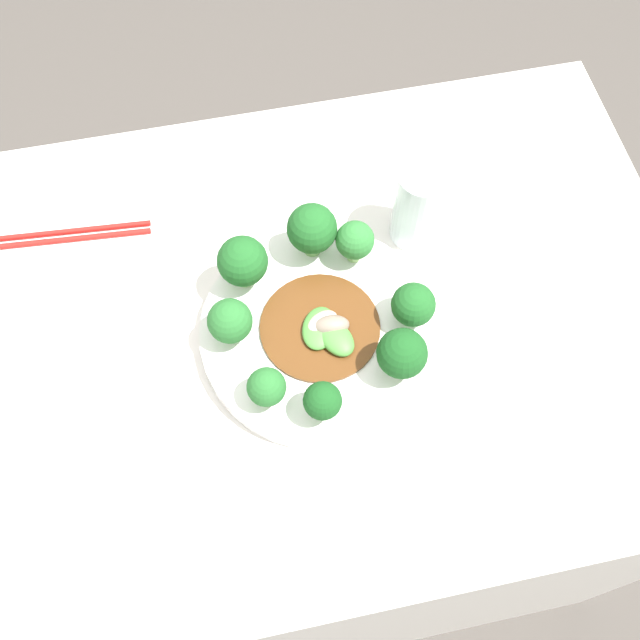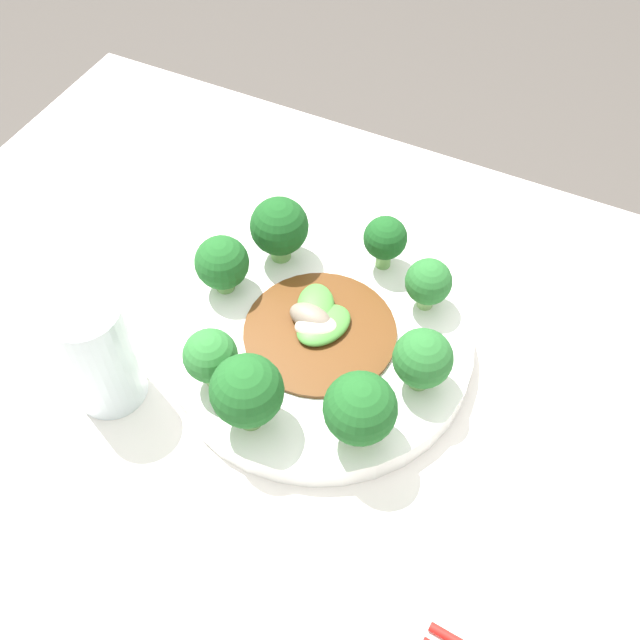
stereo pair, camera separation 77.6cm
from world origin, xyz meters
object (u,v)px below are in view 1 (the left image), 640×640
object	(u,v)px
broccoli_southwest	(267,387)
broccoli_south	(323,401)
broccoli_northwest	(243,262)
broccoli_northeast	(355,241)
broccoli_north	(312,229)
chopsticks	(67,236)
drinking_glass	(419,205)
broccoli_southeast	(402,354)
broccoli_east	(413,305)
plate	(320,333)
broccoli_west	(230,321)
stirfry_center	(324,328)

from	to	relation	value
broccoli_southwest	broccoli_south	world-z (taller)	broccoli_south
broccoli_northwest	broccoli_south	xyz separation A→B (m)	(0.06, -0.18, -0.01)
broccoli_northeast	broccoli_north	world-z (taller)	broccoli_north
broccoli_northeast	chopsticks	bearing A→B (deg)	161.15
broccoli_south	drinking_glass	xyz separation A→B (m)	(0.17, 0.22, -0.00)
broccoli_southeast	broccoli_east	world-z (taller)	broccoli_southeast
drinking_glass	chopsticks	world-z (taller)	drinking_glass
plate	broccoli_southeast	bearing A→B (deg)	-42.02
plate	broccoli_southwest	xyz separation A→B (m)	(-0.07, -0.07, 0.04)
broccoli_southwest	broccoli_west	bearing A→B (deg)	107.47
broccoli_northeast	broccoli_east	xyz separation A→B (m)	(0.05, -0.09, -0.00)
broccoli_northwest	chopsticks	world-z (taller)	broccoli_northwest
plate	stirfry_center	bearing A→B (deg)	-49.99
plate	chopsticks	world-z (taller)	plate
stirfry_center	chopsticks	distance (m)	0.36
broccoli_north	broccoli_east	bearing A→B (deg)	-51.51
broccoli_east	broccoli_west	distance (m)	0.20
broccoli_west	drinking_glass	size ratio (longest dim) A/B	0.54
broccoli_northeast	drinking_glass	bearing A→B (deg)	22.41
broccoli_southeast	broccoli_north	distance (m)	0.18
broccoli_northeast	broccoli_west	bearing A→B (deg)	-154.76
broccoli_south	chopsticks	world-z (taller)	broccoli_south
plate	broccoli_east	bearing A→B (deg)	-5.40
plate	stirfry_center	xyz separation A→B (m)	(0.00, -0.00, 0.02)
broccoli_south	drinking_glass	bearing A→B (deg)	53.48
broccoli_southeast	broccoli_northwest	bearing A→B (deg)	135.20
broccoli_north	broccoli_east	xyz separation A→B (m)	(0.09, -0.12, -0.01)
broccoli_southeast	broccoli_south	xyz separation A→B (m)	(-0.09, -0.03, -0.00)
broccoli_north	broccoli_south	distance (m)	0.21
broccoli_northwest	broccoli_southeast	bearing A→B (deg)	-44.80
broccoli_northeast	broccoli_northwest	bearing A→B (deg)	-177.80
broccoli_west	stirfry_center	bearing A→B (deg)	-8.29
broccoli_southeast	broccoli_northwest	world-z (taller)	broccoli_northwest
broccoli_northwest	drinking_glass	world-z (taller)	drinking_glass
broccoli_east	stirfry_center	xyz separation A→B (m)	(-0.10, 0.01, -0.03)
chopsticks	broccoli_northeast	bearing A→B (deg)	-18.85
plate	broccoli_northeast	xyz separation A→B (m)	(0.06, 0.09, 0.05)
drinking_glass	broccoli_south	bearing A→B (deg)	-126.52
plate	broccoli_west	size ratio (longest dim) A/B	4.46
chopsticks	broccoli_south	bearing A→B (deg)	-48.82
broccoli_west	broccoli_south	distance (m)	0.14
broccoli_east	chopsticks	size ratio (longest dim) A/B	0.29
broccoli_east	broccoli_southwest	world-z (taller)	broccoli_east
plate	drinking_glass	xyz separation A→B (m)	(0.15, 0.12, 0.05)
broccoli_south	chopsticks	size ratio (longest dim) A/B	0.27
broccoli_east	broccoli_southwest	bearing A→B (deg)	-160.46
broccoli_southwest	chopsticks	size ratio (longest dim) A/B	0.26
drinking_glass	chopsticks	bearing A→B (deg)	169.34
plate	broccoli_northeast	size ratio (longest dim) A/B	4.58
broccoli_northwest	broccoli_east	bearing A→B (deg)	-26.80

